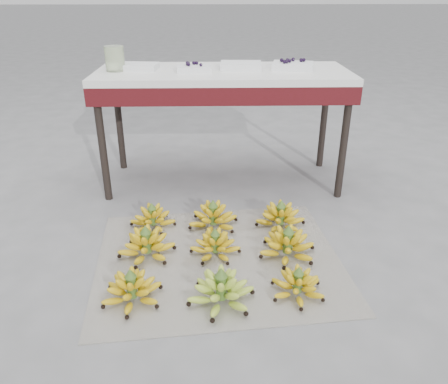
{
  "coord_description": "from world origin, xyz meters",
  "views": [
    {
      "loc": [
        -0.04,
        -1.93,
        1.31
      ],
      "look_at": [
        0.01,
        0.25,
        0.26
      ],
      "focal_mm": 35.0,
      "sensor_mm": 36.0,
      "label": 1
    }
  ],
  "objects_px": {
    "newspaper_mat": "(219,259)",
    "glass_jar": "(115,59)",
    "bunch_front_left": "(132,290)",
    "bunch_mid_center": "(215,245)",
    "bunch_back_left": "(153,219)",
    "tray_left": "(194,68)",
    "tray_right": "(241,66)",
    "bunch_front_right": "(298,285)",
    "bunch_mid_left": "(147,245)",
    "bunch_front_center": "(221,291)",
    "bunch_back_center": "(213,218)",
    "bunch_mid_right": "(288,245)",
    "tray_far_right": "(293,65)",
    "vendor_table": "(223,84)",
    "tray_far_left": "(139,67)",
    "bunch_back_right": "(280,217)"
  },
  "relations": [
    {
      "from": "newspaper_mat",
      "to": "glass_jar",
      "type": "height_order",
      "value": "glass_jar"
    },
    {
      "from": "bunch_mid_left",
      "to": "bunch_front_left",
      "type": "bearing_deg",
      "value": -98.43
    },
    {
      "from": "tray_left",
      "to": "glass_jar",
      "type": "bearing_deg",
      "value": 177.32
    },
    {
      "from": "newspaper_mat",
      "to": "bunch_back_left",
      "type": "distance_m",
      "value": 0.52
    },
    {
      "from": "bunch_front_center",
      "to": "tray_left",
      "type": "distance_m",
      "value": 1.52
    },
    {
      "from": "bunch_front_left",
      "to": "bunch_front_right",
      "type": "bearing_deg",
      "value": -12.94
    },
    {
      "from": "vendor_table",
      "to": "tray_far_right",
      "type": "distance_m",
      "value": 0.48
    },
    {
      "from": "tray_far_right",
      "to": "bunch_mid_center",
      "type": "bearing_deg",
      "value": -117.87
    },
    {
      "from": "bunch_mid_right",
      "to": "newspaper_mat",
      "type": "bearing_deg",
      "value": -173.53
    },
    {
      "from": "bunch_front_right",
      "to": "bunch_back_right",
      "type": "height_order",
      "value": "bunch_back_right"
    },
    {
      "from": "bunch_mid_left",
      "to": "tray_right",
      "type": "height_order",
      "value": "tray_right"
    },
    {
      "from": "bunch_back_right",
      "to": "tray_far_left",
      "type": "relative_size",
      "value": 1.15
    },
    {
      "from": "bunch_front_left",
      "to": "bunch_mid_center",
      "type": "distance_m",
      "value": 0.52
    },
    {
      "from": "bunch_back_center",
      "to": "tray_right",
      "type": "xyz_separation_m",
      "value": [
        0.19,
        0.71,
        0.75
      ]
    },
    {
      "from": "tray_far_right",
      "to": "bunch_back_right",
      "type": "bearing_deg",
      "value": -101.17
    },
    {
      "from": "bunch_front_center",
      "to": "bunch_front_right",
      "type": "relative_size",
      "value": 1.18
    },
    {
      "from": "bunch_front_left",
      "to": "bunch_back_right",
      "type": "xyz_separation_m",
      "value": [
        0.76,
        0.65,
        0.0
      ]
    },
    {
      "from": "tray_far_left",
      "to": "bunch_mid_center",
      "type": "bearing_deg",
      "value": -64.01
    },
    {
      "from": "bunch_front_right",
      "to": "bunch_mid_right",
      "type": "distance_m",
      "value": 0.32
    },
    {
      "from": "bunch_front_right",
      "to": "bunch_front_left",
      "type": "bearing_deg",
      "value": 177.9
    },
    {
      "from": "glass_jar",
      "to": "bunch_back_right",
      "type": "bearing_deg",
      "value": -33.39
    },
    {
      "from": "vendor_table",
      "to": "tray_left",
      "type": "bearing_deg",
      "value": -169.09
    },
    {
      "from": "bunch_front_right",
      "to": "bunch_front_center",
      "type": "bearing_deg",
      "value": -176.61
    },
    {
      "from": "newspaper_mat",
      "to": "bunch_back_center",
      "type": "relative_size",
      "value": 4.01
    },
    {
      "from": "bunch_back_left",
      "to": "tray_left",
      "type": "distance_m",
      "value": 1.01
    },
    {
      "from": "newspaper_mat",
      "to": "bunch_front_right",
      "type": "bearing_deg",
      "value": -39.65
    },
    {
      "from": "vendor_table",
      "to": "bunch_front_left",
      "type": "bearing_deg",
      "value": -108.32
    },
    {
      "from": "bunch_front_left",
      "to": "bunch_mid_right",
      "type": "distance_m",
      "value": 0.83
    },
    {
      "from": "vendor_table",
      "to": "glass_jar",
      "type": "bearing_deg",
      "value": -178.95
    },
    {
      "from": "tray_far_left",
      "to": "bunch_front_left",
      "type": "bearing_deg",
      "value": -85.4
    },
    {
      "from": "bunch_mid_left",
      "to": "tray_far_left",
      "type": "distance_m",
      "value": 1.25
    },
    {
      "from": "newspaper_mat",
      "to": "bunch_front_left",
      "type": "relative_size",
      "value": 3.7
    },
    {
      "from": "vendor_table",
      "to": "tray_far_left",
      "type": "relative_size",
      "value": 6.47
    },
    {
      "from": "tray_right",
      "to": "glass_jar",
      "type": "relative_size",
      "value": 1.79
    },
    {
      "from": "tray_left",
      "to": "bunch_mid_left",
      "type": "bearing_deg",
      "value": -104.1
    },
    {
      "from": "bunch_mid_right",
      "to": "tray_far_right",
      "type": "bearing_deg",
      "value": 84.45
    },
    {
      "from": "bunch_front_left",
      "to": "tray_far_left",
      "type": "xyz_separation_m",
      "value": [
        -0.11,
        1.36,
        0.75
      ]
    },
    {
      "from": "tray_far_left",
      "to": "bunch_back_right",
      "type": "bearing_deg",
      "value": -39.3
    },
    {
      "from": "bunch_mid_right",
      "to": "tray_left",
      "type": "relative_size",
      "value": 1.35
    },
    {
      "from": "bunch_front_left",
      "to": "glass_jar",
      "type": "bearing_deg",
      "value": 86.39
    },
    {
      "from": "bunch_mid_center",
      "to": "bunch_back_left",
      "type": "height_order",
      "value": "same"
    },
    {
      "from": "bunch_front_right",
      "to": "bunch_mid_left",
      "type": "distance_m",
      "value": 0.81
    },
    {
      "from": "bunch_front_right",
      "to": "bunch_mid_center",
      "type": "distance_m",
      "value": 0.51
    },
    {
      "from": "tray_far_left",
      "to": "tray_far_right",
      "type": "xyz_separation_m",
      "value": [
        1.01,
        -0.01,
        0.0
      ]
    },
    {
      "from": "newspaper_mat",
      "to": "bunch_front_left",
      "type": "distance_m",
      "value": 0.51
    },
    {
      "from": "newspaper_mat",
      "to": "bunch_front_left",
      "type": "bearing_deg",
      "value": -141.24
    },
    {
      "from": "tray_left",
      "to": "tray_right",
      "type": "xyz_separation_m",
      "value": [
        0.31,
        0.07,
        0.0
      ]
    },
    {
      "from": "bunch_mid_center",
      "to": "bunch_front_right",
      "type": "bearing_deg",
      "value": -21.22
    },
    {
      "from": "bunch_front_right",
      "to": "tray_far_left",
      "type": "xyz_separation_m",
      "value": [
        -0.86,
        1.34,
        0.75
      ]
    },
    {
      "from": "bunch_front_right",
      "to": "bunch_back_right",
      "type": "xyz_separation_m",
      "value": [
        0.01,
        0.63,
        0.01
      ]
    }
  ]
}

